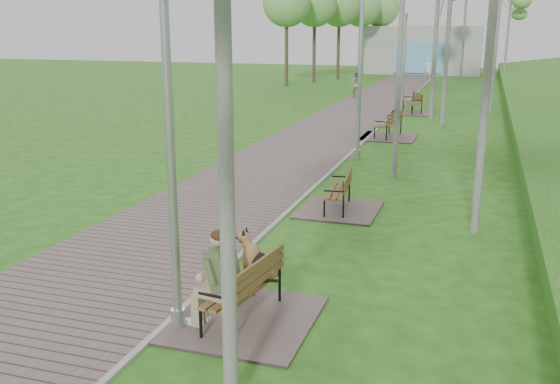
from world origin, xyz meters
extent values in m
cube|color=#645651|center=(-1.75, 21.50, 0.02)|extent=(3.50, 67.00, 0.04)
cube|color=#999993|center=(0.00, 21.50, 0.03)|extent=(0.10, 67.00, 0.05)
cube|color=#9E9E99|center=(-1.50, 51.00, 2.00)|extent=(10.00, 5.00, 4.00)
cube|color=#5FA8D3|center=(-1.50, 48.40, 1.50)|extent=(4.00, 0.20, 2.60)
cube|color=#645651|center=(0.99, 2.22, 0.02)|extent=(1.89, 2.10, 0.04)
cube|color=brown|center=(0.94, 2.22, 0.47)|extent=(0.68, 1.62, 0.04)
cube|color=brown|center=(1.19, 2.19, 0.76)|extent=(0.25, 1.57, 0.35)
cube|color=#645651|center=(1.04, 7.94, 0.02)|extent=(1.74, 1.94, 0.04)
cube|color=brown|center=(0.99, 7.94, 0.44)|extent=(0.60, 1.49, 0.04)
cube|color=brown|center=(1.22, 7.97, 0.70)|extent=(0.20, 1.45, 0.32)
cube|color=#645651|center=(0.71, 17.72, 0.02)|extent=(1.95, 2.17, 0.04)
cube|color=brown|center=(0.66, 17.72, 0.49)|extent=(0.82, 1.69, 0.04)
cube|color=brown|center=(0.91, 17.66, 0.78)|extent=(0.38, 1.60, 0.36)
cube|color=#645651|center=(0.81, 24.75, 0.02)|extent=(1.94, 2.16, 0.04)
cube|color=brown|center=(0.76, 24.75, 0.49)|extent=(1.05, 1.68, 0.04)
cube|color=brown|center=(1.00, 24.85, 0.78)|extent=(0.64, 1.52, 0.36)
cylinder|color=#9C9EA4|center=(0.20, 1.73, 0.15)|extent=(0.19, 0.19, 0.29)
cylinder|color=#9C9EA4|center=(0.20, 1.73, 2.43)|extent=(0.12, 0.12, 4.85)
cylinder|color=#9C9EA4|center=(0.35, 13.55, 0.15)|extent=(0.20, 0.20, 0.30)
cylinder|color=#9C9EA4|center=(0.35, 13.55, 2.50)|extent=(0.12, 0.12, 5.01)
cylinder|color=#9C9EA4|center=(0.07, 26.48, 0.13)|extent=(0.18, 0.18, 0.27)
cylinder|color=#9C9EA4|center=(0.07, 26.48, 2.21)|extent=(0.11, 0.11, 4.43)
cylinder|color=#9C9EA4|center=(0.07, 26.48, 4.47)|extent=(0.16, 0.16, 0.22)
imported|color=silver|center=(-0.30, 44.82, 0.83)|extent=(0.71, 0.60, 1.66)
imported|color=gray|center=(-3.10, 30.44, 0.78)|extent=(0.85, 0.72, 1.56)
cylinder|color=silver|center=(1.56, 0.33, 4.20)|extent=(0.20, 0.20, 8.40)
cylinder|color=silver|center=(1.76, 11.58, 4.29)|extent=(0.16, 0.16, 8.58)
cylinder|color=silver|center=(2.39, 21.09, 4.69)|extent=(0.19, 0.19, 9.39)
cylinder|color=silver|center=(1.78, 23.03, 4.39)|extent=(0.17, 0.17, 8.79)
cylinder|color=silver|center=(2.34, 40.16, 4.38)|extent=(0.21, 0.21, 8.77)
cylinder|color=silver|center=(5.25, 43.83, 3.68)|extent=(0.16, 0.16, 7.36)
camera|label=1|loc=(3.92, -5.24, 4.02)|focal=40.00mm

